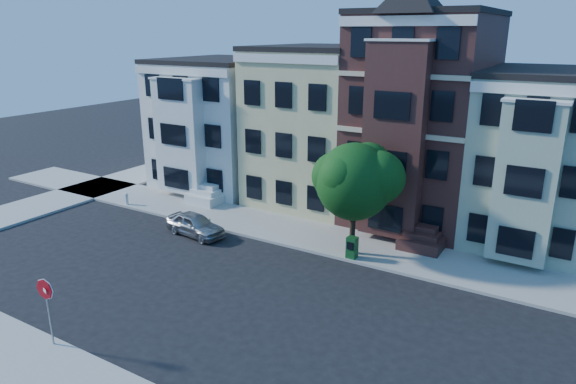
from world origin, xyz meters
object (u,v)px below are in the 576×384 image
Objects in this scene: street_tree at (354,187)px; newspaper_box at (352,247)px; fire_hydrant at (127,200)px; parked_car at (195,225)px; stop_sign at (48,308)px.

street_tree reaches higher than newspaper_box.
fire_hydrant is (-16.04, -0.56, -3.28)m from street_tree.
newspaper_box is 1.82× the size of fire_hydrant.
street_tree is 16.38m from fire_hydrant.
parked_car is 3.39× the size of newspaper_box.
parked_car is at bearing -166.75° from street_tree.
stop_sign reaches higher than fire_hydrant.
parked_car is at bearing -168.46° from newspaper_box.
stop_sign is at bearing -114.42° from newspaper_box.
street_tree is 14.62m from stop_sign.
fire_hydrant is 16.15m from stop_sign.
parked_car is 1.27× the size of stop_sign.
stop_sign reaches higher than newspaper_box.
parked_car is 11.47m from stop_sign.
fire_hydrant is at bearing -178.01° from street_tree.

